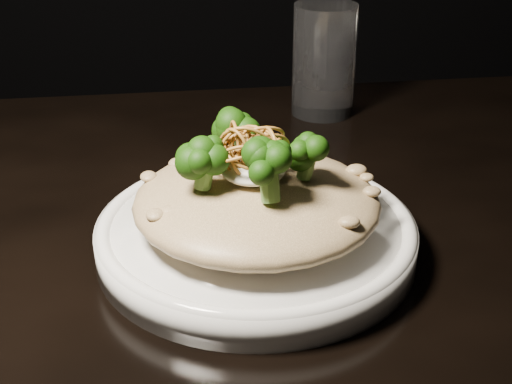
# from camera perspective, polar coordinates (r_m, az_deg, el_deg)

# --- Properties ---
(table) EXTENTS (1.10, 0.80, 0.75)m
(table) POSITION_cam_1_polar(r_m,az_deg,el_deg) (0.65, 1.14, -10.36)
(table) COLOR black
(table) RESTS_ON ground
(plate) EXTENTS (0.26, 0.26, 0.03)m
(plate) POSITION_cam_1_polar(r_m,az_deg,el_deg) (0.59, -0.00, -3.61)
(plate) COLOR silver
(plate) RESTS_ON table
(risotto) EXTENTS (0.20, 0.20, 0.04)m
(risotto) POSITION_cam_1_polar(r_m,az_deg,el_deg) (0.57, 0.05, -0.74)
(risotto) COLOR brown
(risotto) RESTS_ON plate
(broccoli) EXTENTS (0.12, 0.12, 0.04)m
(broccoli) POSITION_cam_1_polar(r_m,az_deg,el_deg) (0.55, 0.30, 3.38)
(broccoli) COLOR black
(broccoli) RESTS_ON risotto
(cheese) EXTENTS (0.05, 0.05, 0.01)m
(cheese) POSITION_cam_1_polar(r_m,az_deg,el_deg) (0.55, -0.23, 1.76)
(cheese) COLOR white
(cheese) RESTS_ON risotto
(shallots) EXTENTS (0.05, 0.05, 0.03)m
(shallots) POSITION_cam_1_polar(r_m,az_deg,el_deg) (0.54, -0.38, 4.06)
(shallots) COLOR brown
(shallots) RESTS_ON cheese
(drinking_glass) EXTENTS (0.10, 0.10, 0.13)m
(drinking_glass) POSITION_cam_1_polar(r_m,az_deg,el_deg) (0.86, 5.46, 10.44)
(drinking_glass) COLOR silver
(drinking_glass) RESTS_ON table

